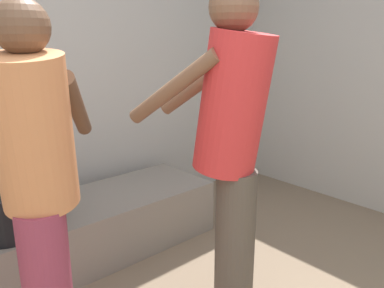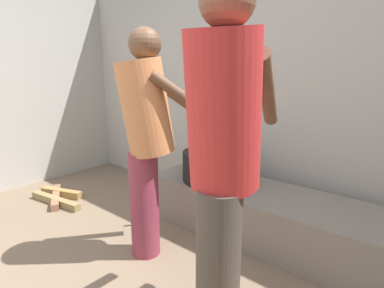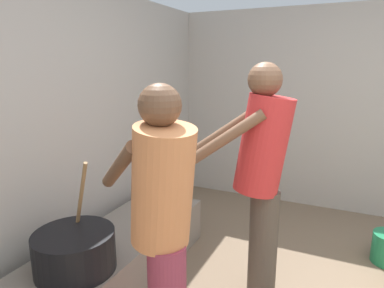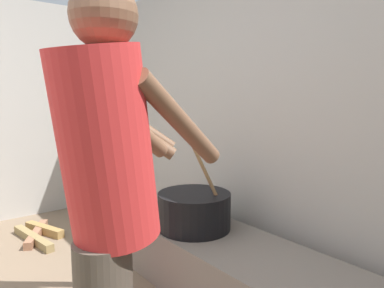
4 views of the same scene
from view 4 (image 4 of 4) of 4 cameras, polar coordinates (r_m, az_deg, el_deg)
block_enclosure_rear at (r=2.59m, az=13.16°, el=4.02°), size 5.15×0.20×2.24m
hearth_ledge at (r=2.34m, az=7.88°, el=-20.17°), size 1.85×0.60×0.38m
cooking_pot_main at (r=2.48m, az=0.36°, el=-10.55°), size 0.50×0.50×0.70m
cook_in_orange_shirt at (r=2.10m, az=-15.05°, el=-3.51°), size 0.63×0.72×1.55m
cook_in_red_shirt at (r=1.25m, az=-13.23°, el=-8.13°), size 0.52×0.74×1.64m
firewood_pile at (r=3.62m, az=-23.40°, el=-13.06°), size 0.71×0.37×0.07m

